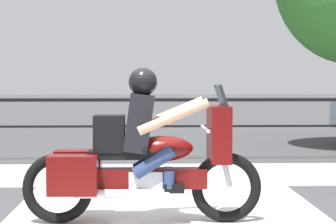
# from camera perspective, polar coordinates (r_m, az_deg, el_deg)

# --- Properties ---
(ground_plane) EXTENTS (120.00, 120.00, 0.00)m
(ground_plane) POSITION_cam_1_polar(r_m,az_deg,el_deg) (6.80, -1.96, -9.56)
(ground_plane) COLOR #424244
(sidewalk_band) EXTENTS (44.00, 2.40, 0.01)m
(sidewalk_band) POSITION_cam_1_polar(r_m,az_deg,el_deg) (10.14, -1.96, -5.43)
(sidewalk_band) COLOR #B7B2A8
(sidewalk_band) RESTS_ON ground
(fence_railing) EXTENTS (36.00, 0.05, 1.13)m
(fence_railing) POSITION_cam_1_polar(r_m,az_deg,el_deg) (11.81, -1.97, 0.05)
(fence_railing) COLOR black
(fence_railing) RESTS_ON ground
(motorcycle) EXTENTS (2.43, 0.76, 1.58)m
(motorcycle) POSITION_cam_1_polar(r_m,az_deg,el_deg) (6.65, -2.42, -3.84)
(motorcycle) COLOR black
(motorcycle) RESTS_ON ground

